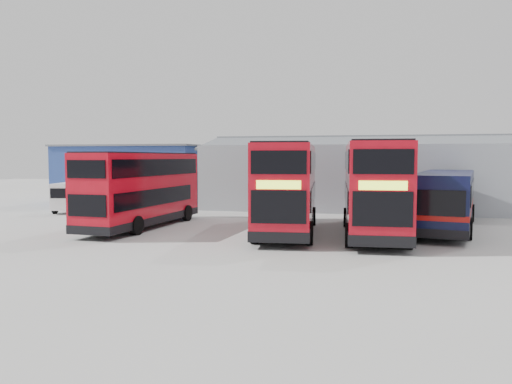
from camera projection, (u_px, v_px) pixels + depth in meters
name	position (u px, v px, depth m)	size (l,w,h in m)	color
ground_plane	(237.00, 245.00, 23.13)	(120.00, 120.00, 0.00)	#A4A49F
office_block	(138.00, 174.00, 43.63)	(12.30, 8.32, 5.12)	navy
maintenance_shed	(397.00, 175.00, 40.54)	(30.50, 12.00, 5.89)	#999EA7
double_decker_left	(142.00, 190.00, 28.88)	(3.21, 10.46, 4.36)	#B90A1A
double_decker_centre	(288.00, 188.00, 27.15)	(3.80, 11.55, 4.80)	#B90A1A
double_decker_right	(373.00, 189.00, 26.11)	(3.55, 11.63, 4.85)	#B90A1A
single_decker_blue	(446.00, 201.00, 28.16)	(4.97, 12.26, 3.25)	black
panel_van	(77.00, 195.00, 37.62)	(2.96, 5.32, 2.20)	white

